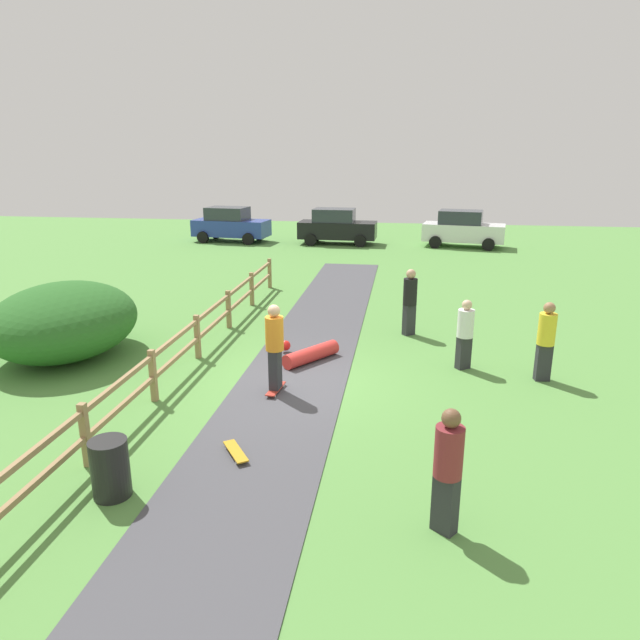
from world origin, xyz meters
The scene contains 15 objects.
ground_plane centered at (0.00, 0.00, 0.00)m, with size 60.00×60.00×0.00m, color #568E42.
asphalt_path centered at (0.00, 0.00, 0.01)m, with size 2.40×28.00×0.02m, color #47474C.
wooden_fence centered at (-2.60, 0.00, 0.67)m, with size 0.12×18.12×1.10m.
bush_large centered at (-5.86, 0.93, 0.92)m, with size 3.32×3.98×1.84m, color #286023.
trash_bin centered at (-1.80, -4.59, 0.45)m, with size 0.56×0.56×0.90m, color black.
skater_riding centered at (-0.23, -0.53, 1.09)m, with size 0.42×0.82×1.91m.
skater_fallen centered at (0.15, 1.45, 0.20)m, with size 1.50×1.51×0.36m.
skateboard_loose centered at (-0.32, -3.21, 0.09)m, with size 0.62×0.77×0.08m.
bystander_yellow centered at (5.50, 1.03, 1.00)m, with size 0.42×0.42×1.80m.
bystander_maroon centered at (3.02, -4.71, 0.99)m, with size 0.53×0.53×1.79m.
bystander_white centered at (3.81, 1.52, 0.91)m, with size 0.53×0.53×1.67m.
bystander_black centered at (2.55, 3.95, 1.03)m, with size 0.53×0.53×1.86m.
parked_car_blue centered at (-7.42, 19.88, 0.96)m, with size 4.36×2.35×1.92m.
parked_car_white centered at (5.36, 19.88, 0.96)m, with size 4.43×2.53×1.92m.
parked_car_black centered at (-1.39, 19.87, 0.96)m, with size 4.24×2.08×1.92m.
Camera 1 is at (2.35, -11.52, 4.93)m, focal length 32.26 mm.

